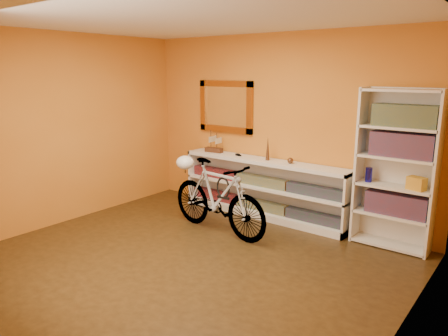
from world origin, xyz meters
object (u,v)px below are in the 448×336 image
Objects in this scene: bicycle at (218,197)px; console_unit at (263,188)px; bookcase at (396,170)px; helmet at (185,163)px.

console_unit is at bearing -1.77° from bicycle.
bookcase is at bearing 0.79° from console_unit.
bookcase reaches higher than bicycle.
bookcase is at bearing 18.62° from helmet.
bicycle is 0.73m from helmet.
bookcase reaches higher than helmet.
helmet is at bearing -161.38° from bookcase.
console_unit is 1.20m from helmet.
console_unit is at bearing -179.21° from bookcase.
bookcase is 2.19m from bicycle.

